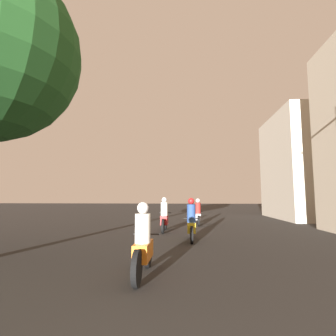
% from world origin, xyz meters
% --- Properties ---
extents(motorcycle_orange, '(0.60, 2.02, 1.52)m').
position_xyz_m(motorcycle_orange, '(-1.40, 5.79, 0.61)').
color(motorcycle_orange, black).
rests_on(motorcycle_orange, ground_plane).
extents(motorcycle_yellow, '(0.60, 1.91, 1.58)m').
position_xyz_m(motorcycle_yellow, '(-0.35, 10.24, 0.63)').
color(motorcycle_yellow, black).
rests_on(motorcycle_yellow, ground_plane).
extents(motorcycle_red, '(0.60, 2.07, 1.59)m').
position_xyz_m(motorcycle_red, '(-1.59, 12.73, 0.63)').
color(motorcycle_red, black).
rests_on(motorcycle_red, ground_plane).
extents(motorcycle_silver, '(0.60, 2.02, 1.51)m').
position_xyz_m(motorcycle_silver, '(0.10, 15.68, 0.61)').
color(motorcycle_silver, black).
rests_on(motorcycle_silver, ground_plane).
extents(building_right_far, '(4.15, 7.25, 7.74)m').
position_xyz_m(building_right_far, '(8.06, 20.44, 3.87)').
color(building_right_far, beige).
rests_on(building_right_far, ground_plane).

